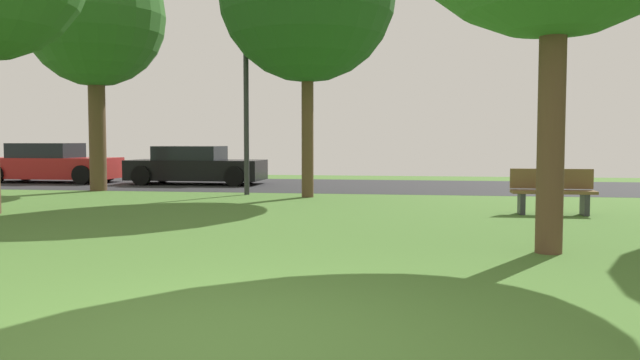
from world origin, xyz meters
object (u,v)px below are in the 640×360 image
at_px(parked_car_red, 51,164).
at_px(parked_car_black, 195,166).
at_px(street_lamp_post, 246,111).
at_px(oak_tree_left, 95,18).
at_px(park_bench, 552,191).

distance_m(parked_car_red, parked_car_black, 5.32).
bearing_deg(parked_car_black, street_lamp_post, -53.16).
bearing_deg(parked_car_red, street_lamp_post, -25.41).
height_order(oak_tree_left, parked_car_red, oak_tree_left).
distance_m(oak_tree_left, parked_car_black, 5.70).
bearing_deg(street_lamp_post, oak_tree_left, 171.95).
bearing_deg(park_bench, parked_car_red, -25.70).
xyz_separation_m(parked_car_black, street_lamp_post, (2.83, -3.78, 1.65)).
relative_size(oak_tree_left, park_bench, 4.41).
bearing_deg(parked_car_red, parked_car_black, -0.99).
height_order(oak_tree_left, parked_car_black, oak_tree_left).
xyz_separation_m(oak_tree_left, street_lamp_post, (4.66, -0.66, -2.75)).
distance_m(parked_car_red, street_lamp_post, 9.16).
relative_size(parked_car_red, park_bench, 2.84).
distance_m(oak_tree_left, park_bench, 13.40).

